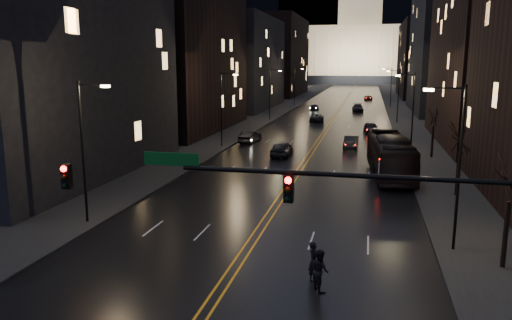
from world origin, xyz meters
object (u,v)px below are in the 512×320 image
Objects in this scene: oncoming_car_a at (282,149)px; receding_car_a at (351,142)px; bus at (390,156)px; pedestrian_a at (314,261)px; pedestrian_b at (320,270)px; traffic_signal at (356,206)px; oncoming_car_b at (250,137)px.

oncoming_car_a is 9.86m from receding_car_a.
bus is at bearing 147.47° from oncoming_car_a.
pedestrian_a is at bearing -104.78° from bus.
bus reaches higher than pedestrian_a.
pedestrian_b is (7.29, -32.20, 0.13)m from oncoming_car_a.
receding_car_a is at bearing 92.12° from traffic_signal.
traffic_signal is at bearing -143.08° from pedestrian_a.
receding_car_a is at bearing -33.27° from pedestrian_b.
traffic_signal is 3.66× the size of oncoming_car_b.
receding_car_a is 37.93m from pedestrian_a.
pedestrian_b is (12.82, -40.43, 0.19)m from oncoming_car_b.
bus is 14.67m from receding_car_a.
pedestrian_b is (0.05, -38.89, 0.22)m from receding_car_a.
bus is 6.89× the size of pedestrian_a.
bus is at bearing 85.24° from traffic_signal.
pedestrian_b is at bearing 113.12° from oncoming_car_b.
traffic_signal is at bearing 168.96° from pedestrian_b.
bus is 2.69× the size of oncoming_car_a.
pedestrian_b reaches higher than receding_car_a.
bus reaches higher than oncoming_car_b.
oncoming_car_b is at bearing -15.75° from pedestrian_b.
oncoming_car_a is at bearing 27.24° from pedestrian_a.
bus is at bearing 142.49° from oncoming_car_b.
oncoming_car_a reaches higher than oncoming_car_b.
oncoming_car_b is at bearing 132.38° from bus.
oncoming_car_a is at bearing 103.80° from traffic_signal.
pedestrian_a is (-0.33, -37.93, 0.21)m from receding_car_a.
pedestrian_b is at bearing 103.65° from oncoming_car_a.
traffic_signal reaches higher than receding_car_a.
oncoming_car_a reaches higher than receding_car_a.
receding_car_a is 2.38× the size of pedestrian_a.
traffic_signal is 28.83m from bus.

